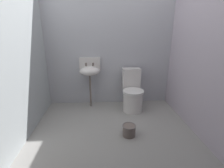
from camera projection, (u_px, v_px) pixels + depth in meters
name	position (u px, v px, depth m)	size (l,w,h in m)	color
ground_plane	(113.00, 135.00, 2.62)	(2.92, 2.72, 0.08)	gray
wall_back	(109.00, 44.00, 3.36)	(2.92, 0.10, 2.48)	#AEAFB7
wall_left	(15.00, 52.00, 2.23)	(0.10, 2.52, 2.48)	#A7AFB2
wall_right	(204.00, 50.00, 2.39)	(0.10, 2.52, 2.48)	#B5A9B8
toilet_near_wall	(132.00, 94.00, 3.30)	(0.41, 0.60, 0.78)	silver
sink	(90.00, 71.00, 3.29)	(0.42, 0.35, 0.99)	#695B55
bucket	(129.00, 130.00, 2.51)	(0.21, 0.21, 0.17)	#695B55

